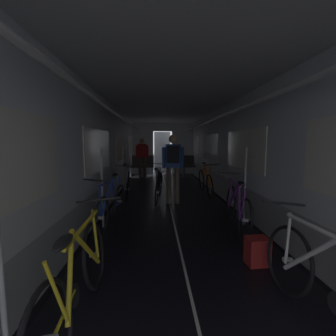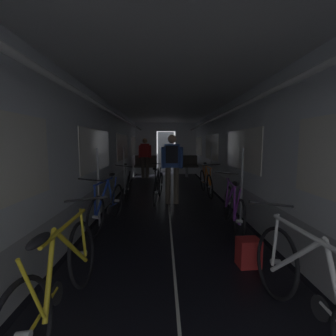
{
  "view_description": "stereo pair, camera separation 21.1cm",
  "coord_description": "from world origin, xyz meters",
  "px_view_note": "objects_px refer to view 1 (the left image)",
  "views": [
    {
      "loc": [
        -0.33,
        -1.83,
        1.48
      ],
      "look_at": [
        0.0,
        4.3,
        0.81
      ],
      "focal_mm": 24.2,
      "sensor_mm": 36.0,
      "label": 1
    },
    {
      "loc": [
        -0.12,
        -1.84,
        1.48
      ],
      "look_at": [
        0.0,
        4.3,
        0.81
      ],
      "focal_mm": 24.2,
      "sensor_mm": 36.0,
      "label": 2
    }
  ],
  "objects_px": {
    "bicycle_orange": "(205,181)",
    "bicycle_black_in_aisle": "(159,186)",
    "bench_seat_far_right": "(184,164)",
    "person_standing_near_bench": "(142,155)",
    "person_cyclist_aisle": "(173,163)",
    "bicycle_blue": "(111,206)",
    "bicycle_yellow": "(78,280)",
    "bicycle_silver": "(127,184)",
    "bench_seat_far_left": "(143,164)",
    "bicycle_white": "(331,288)",
    "backpack_on_floor": "(257,251)",
    "bicycle_purple": "(237,208)"
  },
  "relations": [
    {
      "from": "bicycle_purple",
      "to": "bicycle_yellow",
      "type": "xyz_separation_m",
      "value": [
        -2.02,
        -1.95,
        -0.0
      ]
    },
    {
      "from": "person_standing_near_bench",
      "to": "bicycle_black_in_aisle",
      "type": "bearing_deg",
      "value": -80.54
    },
    {
      "from": "bicycle_purple",
      "to": "bicycle_blue",
      "type": "height_order",
      "value": "bicycle_purple"
    },
    {
      "from": "bicycle_orange",
      "to": "person_standing_near_bench",
      "type": "distance_m",
      "value": 3.78
    },
    {
      "from": "backpack_on_floor",
      "to": "bench_seat_far_left",
      "type": "bearing_deg",
      "value": 103.81
    },
    {
      "from": "bicycle_orange",
      "to": "bicycle_black_in_aisle",
      "type": "height_order",
      "value": "bicycle_orange"
    },
    {
      "from": "bicycle_orange",
      "to": "bicycle_blue",
      "type": "distance_m",
      "value": 3.3
    },
    {
      "from": "person_cyclist_aisle",
      "to": "bicycle_black_in_aisle",
      "type": "height_order",
      "value": "person_cyclist_aisle"
    },
    {
      "from": "bench_seat_far_left",
      "to": "bicycle_yellow",
      "type": "bearing_deg",
      "value": -90.45
    },
    {
      "from": "person_cyclist_aisle",
      "to": "backpack_on_floor",
      "type": "relative_size",
      "value": 4.96
    },
    {
      "from": "bicycle_silver",
      "to": "bicycle_blue",
      "type": "bearing_deg",
      "value": -90.29
    },
    {
      "from": "bench_seat_far_left",
      "to": "bench_seat_far_right",
      "type": "bearing_deg",
      "value": 0.0
    },
    {
      "from": "bicycle_blue",
      "to": "person_cyclist_aisle",
      "type": "relative_size",
      "value": 1.0
    },
    {
      "from": "bicycle_orange",
      "to": "bicycle_blue",
      "type": "xyz_separation_m",
      "value": [
        -2.22,
        -2.44,
        -0.0
      ]
    },
    {
      "from": "bicycle_silver",
      "to": "bicycle_white",
      "type": "bearing_deg",
      "value": -65.46
    },
    {
      "from": "bench_seat_far_left",
      "to": "person_standing_near_bench",
      "type": "height_order",
      "value": "person_standing_near_bench"
    },
    {
      "from": "bench_seat_far_left",
      "to": "bicycle_silver",
      "type": "distance_m",
      "value": 3.75
    },
    {
      "from": "bench_seat_far_left",
      "to": "bicycle_black_in_aisle",
      "type": "xyz_separation_m",
      "value": [
        0.64,
        -4.21,
        -0.18
      ]
    },
    {
      "from": "bicycle_black_in_aisle",
      "to": "bicycle_silver",
      "type": "bearing_deg",
      "value": 151.19
    },
    {
      "from": "bicycle_blue",
      "to": "person_standing_near_bench",
      "type": "height_order",
      "value": "person_standing_near_bench"
    },
    {
      "from": "bicycle_white",
      "to": "bicycle_yellow",
      "type": "xyz_separation_m",
      "value": [
        -1.96,
        0.21,
        0.0
      ]
    },
    {
      "from": "person_cyclist_aisle",
      "to": "bench_seat_far_right",
      "type": "bearing_deg",
      "value": 79.7
    },
    {
      "from": "bicycle_orange",
      "to": "person_cyclist_aisle",
      "type": "bearing_deg",
      "value": -136.7
    },
    {
      "from": "bicycle_purple",
      "to": "bicycle_white",
      "type": "distance_m",
      "value": 2.16
    },
    {
      "from": "bicycle_yellow",
      "to": "person_cyclist_aisle",
      "type": "bearing_deg",
      "value": 74.07
    },
    {
      "from": "bench_seat_far_left",
      "to": "bicycle_yellow",
      "type": "distance_m",
      "value": 8.16
    },
    {
      "from": "bicycle_silver",
      "to": "bench_seat_far_right",
      "type": "bearing_deg",
      "value": 61.76
    },
    {
      "from": "bicycle_purple",
      "to": "bicycle_orange",
      "type": "height_order",
      "value": "bicycle_purple"
    },
    {
      "from": "bicycle_silver",
      "to": "person_cyclist_aisle",
      "type": "relative_size",
      "value": 1.0
    },
    {
      "from": "bicycle_orange",
      "to": "bicycle_blue",
      "type": "height_order",
      "value": "same"
    },
    {
      "from": "person_standing_near_bench",
      "to": "bench_seat_far_right",
      "type": "bearing_deg",
      "value": 11.83
    },
    {
      "from": "bench_seat_far_left",
      "to": "bicycle_silver",
      "type": "height_order",
      "value": "bicycle_silver"
    },
    {
      "from": "bicycle_silver",
      "to": "bicycle_yellow",
      "type": "bearing_deg",
      "value": -88.11
    },
    {
      "from": "bicycle_yellow",
      "to": "bicycle_orange",
      "type": "height_order",
      "value": "bicycle_yellow"
    },
    {
      "from": "bench_seat_far_right",
      "to": "bicycle_white",
      "type": "height_order",
      "value": "bicycle_white"
    },
    {
      "from": "bicycle_white",
      "to": "bicycle_yellow",
      "type": "height_order",
      "value": "bicycle_white"
    },
    {
      "from": "bench_seat_far_right",
      "to": "bicycle_purple",
      "type": "bearing_deg",
      "value": -88.6
    },
    {
      "from": "bicycle_orange",
      "to": "backpack_on_floor",
      "type": "xyz_separation_m",
      "value": [
        -0.2,
        -3.81,
        -0.21
      ]
    },
    {
      "from": "bicycle_blue",
      "to": "bicycle_yellow",
      "type": "bearing_deg",
      "value": -85.9
    },
    {
      "from": "bicycle_white",
      "to": "bicycle_blue",
      "type": "distance_m",
      "value": 3.21
    },
    {
      "from": "bicycle_purple",
      "to": "bicycle_white",
      "type": "height_order",
      "value": "bicycle_white"
    },
    {
      "from": "bicycle_blue",
      "to": "bicycle_white",
      "type": "bearing_deg",
      "value": -48.56
    },
    {
      "from": "person_cyclist_aisle",
      "to": "bicycle_orange",
      "type": "bearing_deg",
      "value": 43.3
    },
    {
      "from": "bench_seat_far_right",
      "to": "person_standing_near_bench",
      "type": "bearing_deg",
      "value": -168.17
    },
    {
      "from": "bicycle_white",
      "to": "bicycle_silver",
      "type": "bearing_deg",
      "value": 114.54
    },
    {
      "from": "bench_seat_far_right",
      "to": "bicycle_blue",
      "type": "xyz_separation_m",
      "value": [
        -2.02,
        -5.96,
        -0.18
      ]
    },
    {
      "from": "bench_seat_far_right",
      "to": "bicycle_white",
      "type": "bearing_deg",
      "value": -89.31
    },
    {
      "from": "person_cyclist_aisle",
      "to": "person_standing_near_bench",
      "type": "relative_size",
      "value": 1.0
    },
    {
      "from": "bicycle_silver",
      "to": "person_cyclist_aisle",
      "type": "bearing_deg",
      "value": -31.7
    },
    {
      "from": "bicycle_silver",
      "to": "bench_seat_far_left",
      "type": "bearing_deg",
      "value": 86.79
    }
  ]
}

